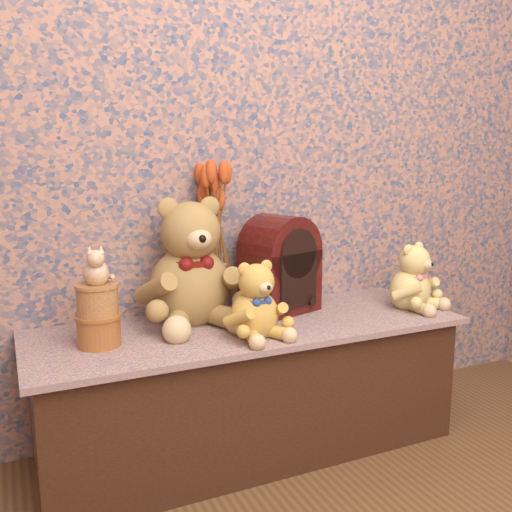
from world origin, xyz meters
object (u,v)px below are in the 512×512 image
at_px(ceramic_vase, 211,289).
at_px(teddy_large, 189,256).
at_px(biscuit_tin_lower, 99,331).
at_px(cat_figurine, 96,264).
at_px(cathedral_radio, 280,263).
at_px(teddy_medium, 254,296).
at_px(teddy_small, 411,273).

bearing_deg(ceramic_vase, teddy_large, -150.49).
xyz_separation_m(teddy_large, biscuit_tin_lower, (-0.32, -0.13, -0.18)).
bearing_deg(cat_figurine, teddy_large, 26.84).
xyz_separation_m(cathedral_radio, biscuit_tin_lower, (-0.66, -0.12, -0.13)).
relative_size(teddy_medium, cathedral_radio, 0.73).
height_order(teddy_large, ceramic_vase, teddy_large).
distance_m(cathedral_radio, cat_figurine, 0.67).
xyz_separation_m(ceramic_vase, biscuit_tin_lower, (-0.42, -0.18, -0.04)).
relative_size(teddy_medium, biscuit_tin_lower, 2.02).
bearing_deg(teddy_medium, ceramic_vase, 88.09).
bearing_deg(biscuit_tin_lower, ceramic_vase, 23.18).
distance_m(cathedral_radio, ceramic_vase, 0.26).
xyz_separation_m(teddy_large, teddy_small, (0.79, -0.18, -0.10)).
height_order(teddy_medium, ceramic_vase, teddy_medium).
height_order(teddy_large, cathedral_radio, teddy_large).
relative_size(teddy_medium, ceramic_vase, 1.42).
bearing_deg(biscuit_tin_lower, teddy_large, 21.15).
bearing_deg(teddy_medium, teddy_small, -3.34).
bearing_deg(teddy_medium, cat_figurine, 157.63).
distance_m(teddy_medium, ceramic_vase, 0.30).
distance_m(ceramic_vase, biscuit_tin_lower, 0.46).
relative_size(biscuit_tin_lower, cat_figurine, 1.05).
height_order(teddy_medium, teddy_small, teddy_small).
relative_size(teddy_medium, cat_figurine, 2.13).
height_order(teddy_small, biscuit_tin_lower, teddy_small).
distance_m(biscuit_tin_lower, cat_figurine, 0.20).
bearing_deg(teddy_small, biscuit_tin_lower, 154.86).
distance_m(teddy_small, biscuit_tin_lower, 1.12).
distance_m(teddy_medium, cathedral_radio, 0.31).
height_order(cathedral_radio, biscuit_tin_lower, cathedral_radio).
bearing_deg(teddy_small, teddy_medium, 162.73).
relative_size(cathedral_radio, ceramic_vase, 1.93).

